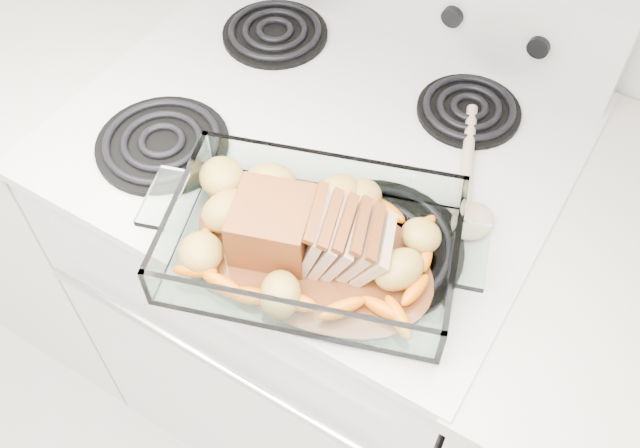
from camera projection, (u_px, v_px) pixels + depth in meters
The scene contains 7 objects.
electric_range at pixel (319, 280), 1.51m from camera, with size 0.78×0.70×1.12m.
counter_left at pixel (85, 163), 1.73m from camera, with size 0.58×0.68×0.93m.
counter_right at pixel (627, 444), 1.31m from camera, with size 0.58×0.68×0.93m.
baking_dish at pixel (312, 246), 0.97m from camera, with size 0.38×0.25×0.07m.
pork_roast at pixel (299, 228), 0.95m from camera, with size 0.21×0.10×0.08m.
roast_vegetables at pixel (325, 221), 0.98m from camera, with size 0.39×0.21×0.05m.
wooden_spoon at pixel (470, 192), 1.05m from camera, with size 0.13×0.26×0.02m.
Camera 1 is at (0.42, 0.96, 1.76)m, focal length 40.00 mm.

